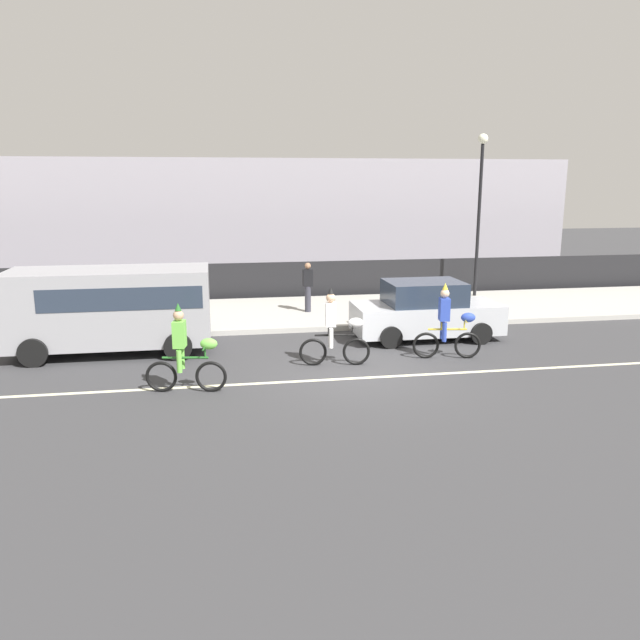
{
  "coord_description": "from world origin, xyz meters",
  "views": [
    {
      "loc": [
        -3.27,
        -13.65,
        4.38
      ],
      "look_at": [
        -0.73,
        1.2,
        1.0
      ],
      "focal_mm": 35.0,
      "sensor_mm": 36.0,
      "label": 1
    }
  ],
  "objects_px": {
    "parked_van_grey": "(113,304)",
    "street_lamp_post": "(480,191)",
    "pedestrian_onlooker": "(308,286)",
    "parked_car_silver": "(426,311)",
    "parade_cyclist_lime": "(186,354)",
    "parade_cyclist_zebra": "(335,331)",
    "parade_cyclist_cobalt": "(448,326)"
  },
  "relations": [
    {
      "from": "parade_cyclist_zebra",
      "to": "parked_van_grey",
      "type": "bearing_deg",
      "value": 158.74
    },
    {
      "from": "parade_cyclist_lime",
      "to": "parade_cyclist_cobalt",
      "type": "xyz_separation_m",
      "value": [
        6.35,
        1.51,
        0.0
      ]
    },
    {
      "from": "parade_cyclist_zebra",
      "to": "pedestrian_onlooker",
      "type": "bearing_deg",
      "value": 88.1
    },
    {
      "from": "parked_car_silver",
      "to": "street_lamp_post",
      "type": "relative_size",
      "value": 0.7
    },
    {
      "from": "parade_cyclist_zebra",
      "to": "street_lamp_post",
      "type": "height_order",
      "value": "street_lamp_post"
    },
    {
      "from": "parade_cyclist_lime",
      "to": "parade_cyclist_cobalt",
      "type": "relative_size",
      "value": 1.0
    },
    {
      "from": "parade_cyclist_cobalt",
      "to": "parade_cyclist_zebra",
      "type": "bearing_deg",
      "value": -177.67
    },
    {
      "from": "parade_cyclist_lime",
      "to": "parade_cyclist_zebra",
      "type": "xyz_separation_m",
      "value": [
        3.46,
        1.39,
        0.0
      ]
    },
    {
      "from": "street_lamp_post",
      "to": "parked_van_grey",
      "type": "bearing_deg",
      "value": -156.06
    },
    {
      "from": "parked_van_grey",
      "to": "street_lamp_post",
      "type": "bearing_deg",
      "value": 23.94
    },
    {
      "from": "parked_van_grey",
      "to": "pedestrian_onlooker",
      "type": "bearing_deg",
      "value": 32.45
    },
    {
      "from": "parked_van_grey",
      "to": "pedestrian_onlooker",
      "type": "relative_size",
      "value": 3.09
    },
    {
      "from": "parade_cyclist_lime",
      "to": "street_lamp_post",
      "type": "distance_m",
      "value": 13.96
    },
    {
      "from": "parade_cyclist_zebra",
      "to": "parade_cyclist_cobalt",
      "type": "relative_size",
      "value": 1.0
    },
    {
      "from": "parade_cyclist_cobalt",
      "to": "pedestrian_onlooker",
      "type": "height_order",
      "value": "parade_cyclist_cobalt"
    },
    {
      "from": "parade_cyclist_lime",
      "to": "parade_cyclist_cobalt",
      "type": "distance_m",
      "value": 6.53
    },
    {
      "from": "street_lamp_post",
      "to": "pedestrian_onlooker",
      "type": "distance_m",
      "value": 7.5
    },
    {
      "from": "parked_van_grey",
      "to": "street_lamp_post",
      "type": "relative_size",
      "value": 0.85
    },
    {
      "from": "parade_cyclist_zebra",
      "to": "parked_van_grey",
      "type": "xyz_separation_m",
      "value": [
        -5.4,
        2.1,
        0.44
      ]
    },
    {
      "from": "parade_cyclist_cobalt",
      "to": "pedestrian_onlooker",
      "type": "bearing_deg",
      "value": 116.04
    },
    {
      "from": "parked_car_silver",
      "to": "pedestrian_onlooker",
      "type": "bearing_deg",
      "value": 128.89
    },
    {
      "from": "parked_van_grey",
      "to": "parked_car_silver",
      "type": "distance_m",
      "value": 8.42
    },
    {
      "from": "pedestrian_onlooker",
      "to": "parked_car_silver",
      "type": "bearing_deg",
      "value": -51.11
    },
    {
      "from": "parade_cyclist_lime",
      "to": "pedestrian_onlooker",
      "type": "xyz_separation_m",
      "value": [
        3.65,
        7.04,
        0.17
      ]
    },
    {
      "from": "parade_cyclist_lime",
      "to": "parked_car_silver",
      "type": "bearing_deg",
      "value": 28.66
    },
    {
      "from": "parade_cyclist_zebra",
      "to": "parked_van_grey",
      "type": "distance_m",
      "value": 5.81
    },
    {
      "from": "parked_car_silver",
      "to": "parade_cyclist_lime",
      "type": "bearing_deg",
      "value": -151.34
    },
    {
      "from": "parade_cyclist_zebra",
      "to": "parade_cyclist_cobalt",
      "type": "bearing_deg",
      "value": 2.33
    },
    {
      "from": "parade_cyclist_lime",
      "to": "parked_van_grey",
      "type": "relative_size",
      "value": 0.38
    },
    {
      "from": "parade_cyclist_lime",
      "to": "parked_car_silver",
      "type": "height_order",
      "value": "parade_cyclist_lime"
    },
    {
      "from": "street_lamp_post",
      "to": "parked_car_silver",
      "type": "bearing_deg",
      "value": -125.33
    },
    {
      "from": "parked_van_grey",
      "to": "parade_cyclist_lime",
      "type": "bearing_deg",
      "value": -61.03
    }
  ]
}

